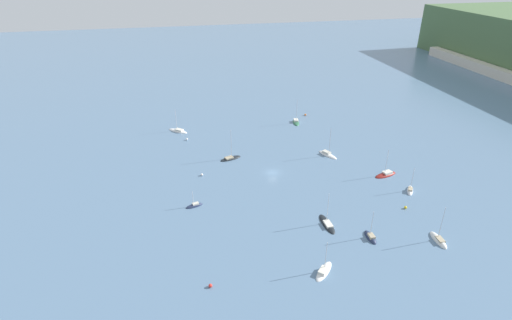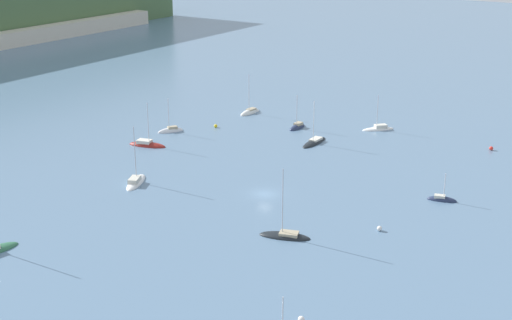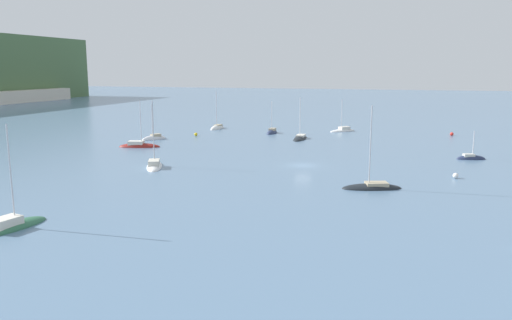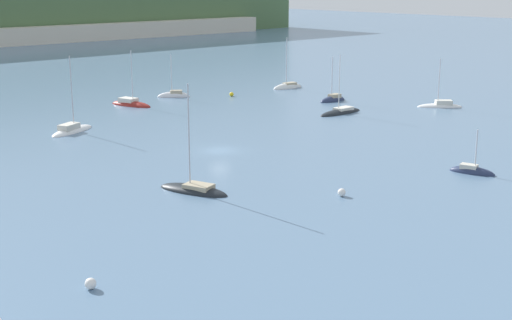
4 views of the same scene
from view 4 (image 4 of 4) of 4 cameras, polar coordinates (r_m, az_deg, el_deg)
The scene contains 13 objects.
ground_plane at distance 85.55m, azimuth -2.93°, elevation 0.76°, with size 600.00×600.00×0.00m, color slate.
sailboat_0 at distance 118.54m, azimuth 14.53°, elevation 4.19°, with size 6.72×6.50×8.34m.
sailboat_2 at distance 78.95m, azimuth 16.89°, elevation -0.96°, with size 2.83×5.07×5.47m.
sailboat_3 at distance 110.22m, azimuth 6.78°, elevation 3.78°, with size 8.76×2.54×9.58m.
sailboat_5 at distance 125.52m, azimuth -6.59°, elevation 5.08°, with size 5.68×4.44×8.31m.
sailboat_6 at distance 121.12m, azimuth 6.16°, elevation 4.76°, with size 5.53×2.06×8.34m.
sailboat_7 at distance 135.02m, azimuth 2.55°, elevation 5.80°, with size 6.84×2.41×10.44m.
sailboat_8 at distance 69.33m, azimuth -4.99°, elevation -2.45°, with size 4.89×8.01×11.13m.
sailboat_9 at distance 118.12m, azimuth -9.98°, elevation 4.39°, with size 4.65×8.44×9.69m.
sailboat_10 at distance 99.07m, azimuth -14.51°, elevation 2.27°, with size 8.31×5.47×10.81m.
mooring_buoy_0 at distance 67.96m, azimuth 6.87°, elevation -2.59°, with size 0.76×0.76×0.76m.
mooring_buoy_1 at distance 125.35m, azimuth -1.97°, elevation 5.28°, with size 0.75×0.75×0.75m.
mooring_buoy_3 at distance 49.16m, azimuth -13.10°, elevation -9.61°, with size 0.78×0.78×0.78m.
Camera 4 is at (-52.21, -64.74, 20.00)m, focal length 50.00 mm.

